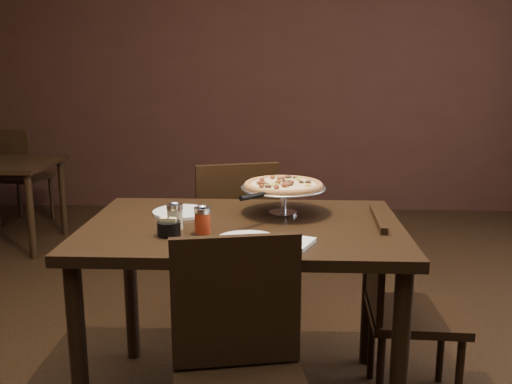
{
  "coord_description": "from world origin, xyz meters",
  "views": [
    {
      "loc": [
        0.2,
        -2.16,
        1.45
      ],
      "look_at": [
        0.08,
        0.12,
        0.93
      ],
      "focal_mm": 40.0,
      "sensor_mm": 36.0,
      "label": 1
    }
  ],
  "objects": [
    {
      "name": "pepper_flake_shaker",
      "position": [
        -0.12,
        -0.06,
        0.86
      ],
      "size": [
        0.07,
        0.07,
        0.11
      ],
      "color": "maroon",
      "rests_on": "dining_table"
    },
    {
      "name": "parmesan_shaker",
      "position": [
        -0.24,
        -0.02,
        0.86
      ],
      "size": [
        0.06,
        0.06,
        0.11
      ],
      "color": "beige",
      "rests_on": "dining_table"
    },
    {
      "name": "room",
      "position": [
        0.06,
        0.03,
        1.4
      ],
      "size": [
        6.04,
        7.04,
        2.84
      ],
      "color": "black",
      "rests_on": "ground"
    },
    {
      "name": "plate_left",
      "position": [
        -0.26,
        0.22,
        0.81
      ],
      "size": [
        0.24,
        0.24,
        0.01
      ],
      "primitive_type": "cylinder",
      "color": "white",
      "rests_on": "dining_table"
    },
    {
      "name": "plate_near",
      "position": [
        0.06,
        -0.17,
        0.81
      ],
      "size": [
        0.24,
        0.24,
        0.01
      ],
      "primitive_type": "cylinder",
      "color": "white",
      "rests_on": "dining_table"
    },
    {
      "name": "pizza_stand",
      "position": [
        0.19,
        0.25,
        0.93
      ],
      "size": [
        0.37,
        0.37,
        0.15
      ],
      "color": "silver",
      "rests_on": "dining_table"
    },
    {
      "name": "packet_caddy",
      "position": [
        -0.24,
        -0.1,
        0.84
      ],
      "size": [
        0.09,
        0.09,
        0.07
      ],
      "rotation": [
        0.0,
        0.0,
        -0.07
      ],
      "color": "black",
      "rests_on": "dining_table"
    },
    {
      "name": "chair_side",
      "position": [
        0.69,
        0.13,
        0.46
      ],
      "size": [
        0.4,
        0.4,
        0.84
      ],
      "rotation": [
        0.0,
        0.0,
        1.53
      ],
      "color": "black",
      "rests_on": "ground"
    },
    {
      "name": "serving_spatula",
      "position": [
        0.07,
        0.04,
        0.93
      ],
      "size": [
        0.17,
        0.17,
        0.02
      ],
      "rotation": [
        0.0,
        0.0,
        -0.69
      ],
      "color": "silver",
      "rests_on": "pizza_stand"
    },
    {
      "name": "chair_near",
      "position": [
        0.07,
        -0.55,
        0.5
      ],
      "size": [
        0.5,
        0.5,
        0.91
      ],
      "rotation": [
        0.0,
        0.0,
        0.2
      ],
      "color": "black",
      "rests_on": "ground"
    },
    {
      "name": "dining_table",
      "position": [
        0.03,
        0.07,
        0.7
      ],
      "size": [
        1.3,
        0.87,
        0.81
      ],
      "rotation": [
        0.0,
        0.0,
        0.01
      ],
      "color": "black",
      "rests_on": "ground"
    },
    {
      "name": "napkin_stack",
      "position": [
        0.22,
        -0.19,
        0.82
      ],
      "size": [
        0.19,
        0.19,
        0.02
      ],
      "primitive_type": "cube",
      "rotation": [
        0.0,
        0.0,
        -0.38
      ],
      "color": "white",
      "rests_on": "dining_table"
    },
    {
      "name": "chair_far",
      "position": [
        -0.09,
        0.85,
        0.51
      ],
      "size": [
        0.55,
        0.55,
        0.94
      ],
      "rotation": [
        0.0,
        0.0,
        3.43
      ],
      "color": "black",
      "rests_on": "ground"
    },
    {
      "name": "bg_chair_far",
      "position": [
        -2.22,
        2.79,
        0.48
      ],
      "size": [
        0.46,
        0.46,
        0.89
      ],
      "rotation": [
        0.0,
        0.0,
        3.01
      ],
      "color": "black",
      "rests_on": "ground"
    }
  ]
}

